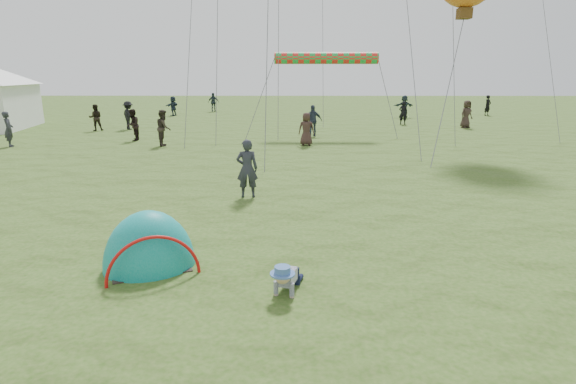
{
  "coord_description": "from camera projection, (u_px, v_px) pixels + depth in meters",
  "views": [
    {
      "loc": [
        0.75,
        -5.81,
        3.36
      ],
      "look_at": [
        0.65,
        3.19,
        1.0
      ],
      "focal_mm": 28.0,
      "sensor_mm": 36.0,
      "label": 1
    }
  ],
  "objects": [
    {
      "name": "ground",
      "position": [
        241.0,
        315.0,
        6.48
      ],
      "size": [
        140.0,
        140.0,
        0.0
      ],
      "primitive_type": "plane",
      "color": "#284D12"
    },
    {
      "name": "crawling_toddler",
      "position": [
        286.0,
        277.0,
        7.07
      ],
      "size": [
        0.67,
        0.82,
        0.54
      ],
      "primitive_type": null,
      "rotation": [
        0.0,
        0.0,
        -0.28
      ],
      "color": "black",
      "rests_on": "ground"
    },
    {
      "name": "popup_tent",
      "position": [
        150.0,
        266.0,
        8.11
      ],
      "size": [
        2.01,
        1.86,
        2.09
      ],
      "primitive_type": "ellipsoid",
      "rotation": [
        0.0,
        0.0,
        0.41
      ],
      "color": "#00827C",
      "rests_on": "ground"
    },
    {
      "name": "standing_adult",
      "position": [
        247.0,
        169.0,
        12.51
      ],
      "size": [
        0.63,
        0.45,
        1.64
      ],
      "primitive_type": "imported",
      "rotation": [
        0.0,
        0.0,
        3.24
      ],
      "color": "#272932",
      "rests_on": "ground"
    },
    {
      "name": "crowd_person_0",
      "position": [
        488.0,
        105.0,
        37.9
      ],
      "size": [
        0.74,
        0.66,
        1.69
      ],
      "primitive_type": "imported",
      "rotation": [
        0.0,
        0.0,
        0.53
      ],
      "color": "black",
      "rests_on": "ground"
    },
    {
      "name": "crowd_person_1",
      "position": [
        96.0,
        118.0,
        27.58
      ],
      "size": [
        0.96,
        0.88,
        1.6
      ],
      "primitive_type": "imported",
      "rotation": [
        0.0,
        0.0,
        3.57
      ],
      "color": "black",
      "rests_on": "ground"
    },
    {
      "name": "crowd_person_4",
      "position": [
        466.0,
        114.0,
        29.11
      ],
      "size": [
        1.01,
        0.86,
        1.76
      ],
      "primitive_type": "imported",
      "rotation": [
        0.0,
        0.0,
        0.42
      ],
      "color": "#332621",
      "rests_on": "ground"
    },
    {
      "name": "crowd_person_5",
      "position": [
        404.0,
        107.0,
        35.95
      ],
      "size": [
        1.72,
        0.86,
        1.78
      ],
      "primitive_type": "imported",
      "rotation": [
        0.0,
        0.0,
        3.35
      ],
      "color": "#29373F",
      "rests_on": "ground"
    },
    {
      "name": "crowd_person_6",
      "position": [
        9.0,
        129.0,
        21.4
      ],
      "size": [
        0.65,
        0.73,
        1.68
      ],
      "primitive_type": "imported",
      "rotation": [
        0.0,
        0.0,
        2.08
      ],
      "color": "#26282D",
      "rests_on": "ground"
    },
    {
      "name": "crowd_person_7",
      "position": [
        133.0,
        125.0,
        23.35
      ],
      "size": [
        0.72,
        0.87,
        1.64
      ],
      "primitive_type": "imported",
      "rotation": [
        0.0,
        0.0,
        4.85
      ],
      "color": "black",
      "rests_on": "ground"
    },
    {
      "name": "crowd_person_8",
      "position": [
        214.0,
        102.0,
        41.96
      ],
      "size": [
        1.03,
        0.46,
        1.73
      ],
      "primitive_type": "imported",
      "rotation": [
        0.0,
        0.0,
        3.18
      ],
      "color": "#26333B",
      "rests_on": "ground"
    },
    {
      "name": "crowd_person_9",
      "position": [
        129.0,
        115.0,
        28.18
      ],
      "size": [
        1.25,
        1.29,
        1.76
      ],
      "primitive_type": "imported",
      "rotation": [
        0.0,
        0.0,
        2.3
      ],
      "color": "black",
      "rests_on": "ground"
    },
    {
      "name": "crowd_person_10",
      "position": [
        306.0,
        129.0,
        21.84
      ],
      "size": [
        0.82,
        0.58,
        1.59
      ],
      "primitive_type": "imported",
      "rotation": [
        0.0,
        0.0,
        3.04
      ],
      "color": "#392521",
      "rests_on": "ground"
    },
    {
      "name": "crowd_person_11",
      "position": [
        173.0,
        106.0,
        37.71
      ],
      "size": [
        1.0,
        1.57,
        1.62
      ],
      "primitive_type": "imported",
      "rotation": [
        0.0,
        0.0,
        4.33
      ],
      "color": "#212C3E",
      "rests_on": "ground"
    },
    {
      "name": "crowd_person_12",
      "position": [
        403.0,
        113.0,
        31.14
      ],
      "size": [
        0.68,
        0.57,
        1.58
      ],
      "primitive_type": "imported",
      "rotation": [
        0.0,
        0.0,
        2.75
      ],
      "color": "black",
      "rests_on": "ground"
    },
    {
      "name": "crowd_person_13",
      "position": [
        164.0,
        128.0,
        21.68
      ],
      "size": [
        0.81,
        0.95,
        1.74
      ],
      "primitive_type": "imported",
      "rotation": [
        0.0,
        0.0,
        1.76
      ],
      "color": "#2E2720",
      "rests_on": "ground"
    },
    {
      "name": "crowd_person_14",
      "position": [
        313.0,
        121.0,
        25.16
      ],
      "size": [
        1.06,
        0.55,
        1.73
      ],
      "primitive_type": "imported",
      "rotation": [
        0.0,
        0.0,
        3.27
      ],
      "color": "#2F384B",
      "rests_on": "ground"
    },
    {
      "name": "rainbow_tube_kite",
      "position": [
        326.0,
        58.0,
        24.74
      ],
      "size": [
        5.71,
        0.64,
        0.64
      ],
      "primitive_type": "cylinder",
      "rotation": [
        0.0,
        1.57,
        0.0
      ],
      "color": "red"
    }
  ]
}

